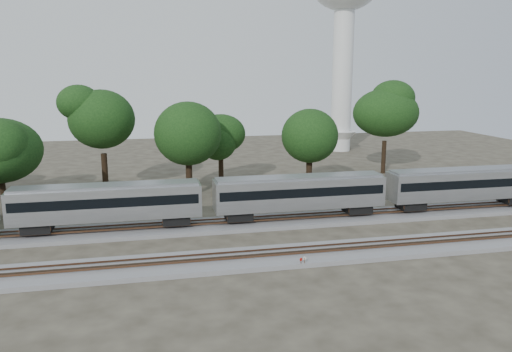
{
  "coord_description": "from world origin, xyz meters",
  "views": [
    {
      "loc": [
        -4.57,
        -42.99,
        15.59
      ],
      "look_at": [
        5.76,
        5.0,
        5.43
      ],
      "focal_mm": 35.0,
      "sensor_mm": 36.0,
      "label": 1
    }
  ],
  "objects": [
    {
      "name": "ground",
      "position": [
        0.0,
        0.0,
        0.0
      ],
      "size": [
        160.0,
        160.0,
        0.0
      ],
      "primitive_type": "plane",
      "color": "#383328",
      "rests_on": "ground"
    },
    {
      "name": "track_far",
      "position": [
        0.0,
        6.0,
        0.21
      ],
      "size": [
        160.0,
        5.0,
        0.73
      ],
      "color": "slate",
      "rests_on": "ground"
    },
    {
      "name": "track_near",
      "position": [
        0.0,
        -4.0,
        0.21
      ],
      "size": [
        160.0,
        5.0,
        0.73
      ],
      "color": "slate",
      "rests_on": "ground"
    },
    {
      "name": "train",
      "position": [
        30.35,
        6.0,
        3.31
      ],
      "size": [
        133.09,
        3.25,
        4.79
      ],
      "color": "silver",
      "rests_on": "ground"
    },
    {
      "name": "switch_stand_red",
      "position": [
        7.05,
        -6.38,
        0.57
      ],
      "size": [
        0.27,
        0.14,
        0.89
      ],
      "rotation": [
        0.0,
        0.0,
        0.42
      ],
      "color": "#512D19",
      "rests_on": "ground"
    },
    {
      "name": "switch_stand_white",
      "position": [
        7.36,
        -6.38,
        0.61
      ],
      "size": [
        0.3,
        0.11,
        0.96
      ],
      "rotation": [
        0.0,
        0.0,
        0.26
      ],
      "color": "#512D19",
      "rests_on": "ground"
    },
    {
      "name": "switch_lever",
      "position": [
        8.35,
        -5.24,
        0.15
      ],
      "size": [
        0.53,
        0.35,
        0.3
      ],
      "primitive_type": "cube",
      "rotation": [
        0.0,
        0.0,
        -0.11
      ],
      "color": "#512D19",
      "rests_on": "ground"
    },
    {
      "name": "water_tower",
      "position": [
        33.58,
        52.41,
        29.06
      ],
      "size": [
        14.17,
        14.17,
        39.23
      ],
      "color": "silver",
      "rests_on": "ground"
    },
    {
      "name": "tree_3",
      "position": [
        -10.5,
        24.27,
        9.72
      ],
      "size": [
        9.89,
        9.89,
        13.94
      ],
      "color": "black",
      "rests_on": "ground"
    },
    {
      "name": "tree_4",
      "position": [
        0.18,
        19.62,
        8.13
      ],
      "size": [
        8.28,
        8.28,
        11.67
      ],
      "color": "black",
      "rests_on": "ground"
    },
    {
      "name": "tree_5",
      "position": [
        5.14,
        25.58,
        7.27
      ],
      "size": [
        7.42,
        7.42,
        10.45
      ],
      "color": "black",
      "rests_on": "ground"
    },
    {
      "name": "tree_6",
      "position": [
        16.21,
        19.65,
        7.42
      ],
      "size": [
        7.56,
        7.56,
        10.66
      ],
      "color": "black",
      "rests_on": "ground"
    },
    {
      "name": "tree_7",
      "position": [
        31.52,
        28.74,
        9.51
      ],
      "size": [
        9.68,
        9.68,
        13.65
      ],
      "color": "black",
      "rests_on": "ground"
    }
  ]
}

